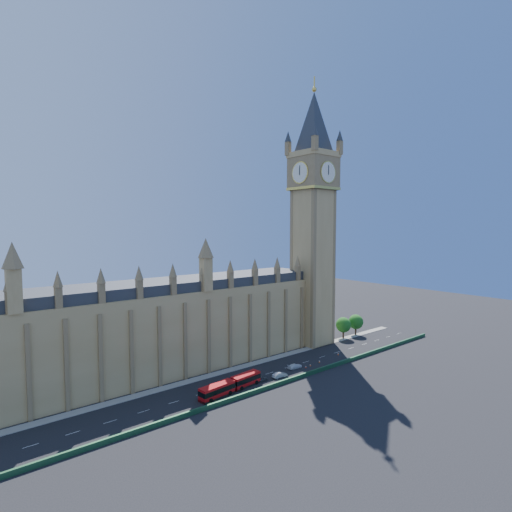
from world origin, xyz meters
TOP-DOWN VIEW (x-y plane):
  - ground at (0.00, 0.00)m, footprint 400.00×400.00m
  - palace_westminster at (-25.00, 22.00)m, footprint 120.00×20.00m
  - elizabeth_tower at (38.00, 13.99)m, footprint 20.59×20.59m
  - bridge_parapet at (0.00, -9.00)m, footprint 160.00×0.60m
  - kerb_north at (0.00, 9.50)m, footprint 160.00×3.00m
  - tree_east_near at (52.22, 10.08)m, footprint 6.00×6.00m
  - tree_east_far at (60.22, 10.08)m, footprint 6.00×6.00m
  - red_bus at (-13.00, -3.91)m, footprint 20.28×5.20m
  - car_grey at (-2.00, -3.46)m, footprint 3.88×1.57m
  - car_silver at (4.09, -4.63)m, footprint 4.83×2.03m
  - car_white at (12.93, -2.09)m, footprint 5.18×2.28m
  - cone_a at (18.26, -3.69)m, footprint 0.45×0.45m
  - cone_b at (23.00, -3.28)m, footprint 0.54×0.54m
  - cone_c at (15.89, -3.99)m, footprint 0.52×0.52m
  - cone_d at (34.00, -2.11)m, footprint 0.66×0.66m

SIDE VIEW (x-z plane):
  - ground at x=0.00m, z-range 0.00..0.00m
  - kerb_north at x=0.00m, z-range 0.00..0.16m
  - cone_a at x=18.26m, z-range 0.00..0.64m
  - cone_c at x=15.89m, z-range 0.00..0.66m
  - cone_b at x=23.00m, z-range -0.01..0.76m
  - cone_d at x=34.00m, z-range -0.01..0.79m
  - bridge_parapet at x=0.00m, z-range 0.00..1.20m
  - car_grey at x=-2.00m, z-range 0.00..1.32m
  - car_white at x=12.93m, z-range 0.00..1.48m
  - car_silver at x=4.09m, z-range 0.00..1.55m
  - red_bus at x=-13.00m, z-range 0.09..3.51m
  - tree_east_near at x=52.22m, z-range 1.39..9.89m
  - tree_east_far at x=60.22m, z-range 1.39..9.89m
  - palace_westminster at x=-25.00m, z-range -0.14..27.86m
  - elizabeth_tower at x=38.00m, z-range 2.06..107.06m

